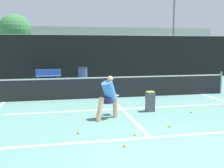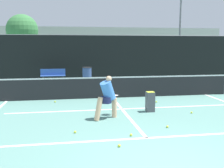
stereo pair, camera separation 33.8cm
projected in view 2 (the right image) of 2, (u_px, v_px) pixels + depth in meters
court_baseline_near at (147, 138)px, 6.61m from camera, size 11.00×0.10×0.01m
court_service_line at (122, 109)px, 9.66m from camera, size 8.25×0.10×0.01m
court_center_mark at (125, 112)px, 9.18m from camera, size 0.10×5.26×0.01m
net at (112, 87)px, 11.68m from camera, size 11.09×0.09×1.07m
fence_back at (96, 57)px, 18.15m from camera, size 24.00×0.06×3.05m
player_practicing at (107, 96)px, 8.31m from camera, size 1.01×0.98×1.38m
tennis_ball_scattered_0 at (156, 102)px, 10.76m from camera, size 0.07×0.07×0.07m
tennis_ball_scattered_1 at (55, 102)px, 10.77m from camera, size 0.07×0.07×0.07m
tennis_ball_scattered_2 at (119, 146)px, 6.03m from camera, size 0.07×0.07×0.07m
tennis_ball_scattered_3 at (192, 112)px, 9.03m from camera, size 0.07×0.07×0.07m
tennis_ball_scattered_4 at (131, 135)px, 6.76m from camera, size 0.07×0.07×0.07m
tennis_ball_scattered_5 at (75, 132)px, 6.99m from camera, size 0.07×0.07×0.07m
tennis_ball_scattered_6 at (167, 127)px, 7.45m from camera, size 0.07×0.07×0.07m
ball_hopper at (150, 101)px, 9.25m from camera, size 0.28×0.28×0.71m
courtside_bench at (53, 75)px, 16.56m from camera, size 1.56×0.44×0.86m
trash_bin at (87, 75)px, 16.62m from camera, size 0.60×0.60×0.97m
parked_car at (117, 66)px, 22.62m from camera, size 1.76×4.20×1.34m
floodlight_mast at (180, 17)px, 23.11m from camera, size 1.10×0.24×7.44m
tree_west at (22, 30)px, 25.52m from camera, size 3.04×3.04×5.35m
building_far at (83, 46)px, 33.27m from camera, size 36.00×2.40×4.59m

